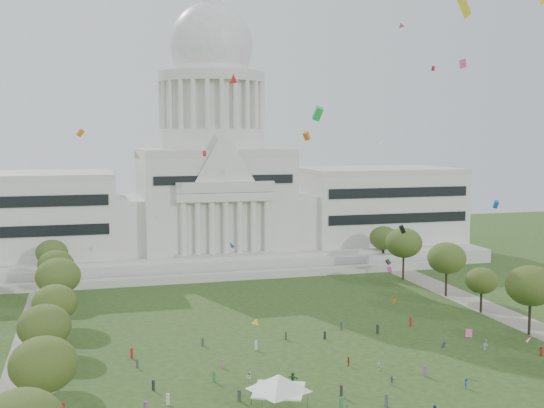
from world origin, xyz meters
name	(u,v)px	position (x,y,z in m)	size (l,w,h in m)	color
ground	(351,389)	(0.00, 0.00, 0.00)	(400.00, 400.00, 0.00)	#2A441B
capitol	(213,188)	(0.00, 113.59, 22.30)	(160.00, 64.50, 91.30)	beige
path_left	(32,355)	(-48.00, 30.00, 0.02)	(8.00, 160.00, 0.04)	gray
path_right	(507,316)	(48.00, 30.00, 0.02)	(8.00, 160.00, 0.04)	gray
row_tree_l_1	(43,365)	(-44.07, -2.96, 8.95)	(8.86, 8.86, 12.59)	black
row_tree_l_2	(44,326)	(-45.04, 17.30, 8.51)	(8.42, 8.42, 11.97)	black
row_tree_r_2	(531,286)	(44.17, 17.44, 9.66)	(9.55, 9.55, 13.58)	black
row_tree_l_3	(55,303)	(-44.09, 33.92, 8.21)	(8.12, 8.12, 11.55)	black
row_tree_r_3	(482,281)	(44.40, 34.48, 7.08)	(7.01, 7.01, 9.98)	black
row_tree_l_4	(58,276)	(-44.08, 52.42, 9.39)	(9.29, 9.29, 13.21)	black
row_tree_r_4	(447,258)	(44.76, 50.04, 9.29)	(9.19, 9.19, 13.06)	black
row_tree_l_5	(56,265)	(-45.22, 71.01, 8.42)	(8.33, 8.33, 11.85)	black
row_tree_r_5	(404,243)	(43.49, 70.19, 9.93)	(9.82, 9.82, 13.96)	black
row_tree_l_6	(52,253)	(-46.87, 89.14, 8.27)	(8.19, 8.19, 11.64)	black
row_tree_r_6	(384,238)	(45.96, 88.13, 8.51)	(8.42, 8.42, 11.97)	black
event_tent	(279,382)	(-12.82, -4.81, 4.19)	(12.66, 12.66, 5.40)	#4C4C4C
person_0	(541,351)	(38.26, 5.94, 0.84)	(0.82, 0.53, 1.68)	#B21E1E
person_2	(486,345)	(30.56, 11.15, 0.97)	(0.95, 0.58, 1.95)	silver
person_3	(392,380)	(6.76, -0.07, 0.83)	(1.08, 0.56, 1.67)	#4C4C51
person_4	(348,362)	(3.53, 9.76, 0.81)	(0.95, 0.52, 1.62)	#B21E1E
person_5	(293,378)	(-7.96, 4.18, 1.02)	(1.89, 0.75, 2.04)	#33723F
person_8	(249,377)	(-14.28, 6.87, 0.89)	(0.86, 0.53, 1.78)	silver
person_9	(466,383)	(17.11, -4.40, 0.80)	(1.03, 0.53, 1.60)	navy
person_10	(379,366)	(7.75, 6.75, 0.73)	(0.86, 0.47, 1.46)	silver
distant_crowd	(252,363)	(-12.35, 13.14, 0.87)	(67.17, 38.17, 1.95)	#B21E1E
kite_swarm	(361,189)	(4.83, 8.57, 29.80)	(86.01, 102.89, 63.44)	red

